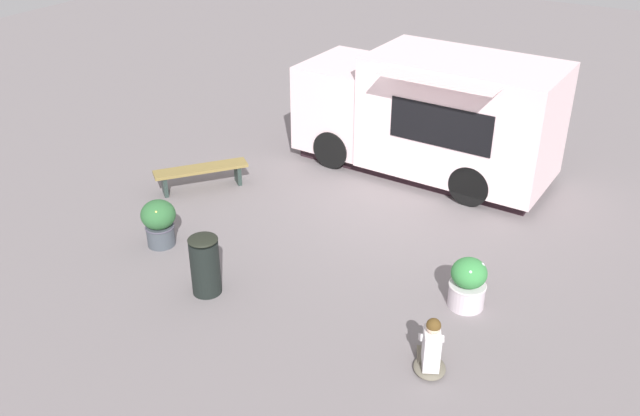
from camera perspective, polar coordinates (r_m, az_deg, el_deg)
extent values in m
plane|color=slate|center=(13.55, 7.04, -0.03)|extent=(40.00, 40.00, 0.00)
cube|color=white|center=(14.35, 11.53, 7.40)|extent=(2.21, 3.84, 2.32)
cube|color=white|center=(15.53, 2.17, 8.68)|extent=(2.05, 1.69, 1.84)
cube|color=black|center=(15.82, -0.30, 10.31)|extent=(1.66, 0.09, 0.70)
cube|color=black|center=(13.39, 9.85, 6.63)|extent=(0.10, 2.07, 0.81)
cube|color=silver|center=(12.81, 9.68, 10.30)|extent=(0.68, 2.28, 0.03)
cube|color=black|center=(15.13, 8.25, 3.58)|extent=(1.85, 5.17, 0.23)
cylinder|color=black|center=(16.45, 4.45, 7.04)|extent=(0.25, 0.83, 0.83)
cylinder|color=black|center=(14.96, 0.99, 4.85)|extent=(0.25, 0.83, 0.83)
cylinder|color=black|center=(15.34, 14.84, 4.47)|extent=(0.25, 0.83, 0.83)
cylinder|color=black|center=(13.73, 12.23, 1.85)|extent=(0.25, 0.83, 0.83)
ellipsoid|color=#6A6454|center=(9.77, 8.99, -12.82)|extent=(0.66, 0.63, 0.10)
cube|color=#6A6454|center=(9.92, 9.51, -12.02)|extent=(0.37, 0.26, 0.11)
cube|color=#6A6454|center=(9.90, 8.33, -12.00)|extent=(0.37, 0.26, 0.11)
cube|color=silver|center=(9.56, 9.14, -11.36)|extent=(0.42, 0.36, 0.55)
sphere|color=beige|center=(9.33, 9.32, -9.62)|extent=(0.19, 0.19, 0.19)
sphere|color=brown|center=(9.31, 9.33, -9.51)|extent=(0.20, 0.20, 0.20)
cube|color=silver|center=(9.63, 9.78, -10.49)|extent=(0.35, 0.24, 0.29)
cube|color=silver|center=(9.61, 8.45, -10.47)|extent=(0.35, 0.24, 0.29)
cylinder|color=#DDAB5B|center=(9.80, 9.01, -10.22)|extent=(0.34, 0.30, 0.08)
cube|color=orange|center=(9.79, 9.02, -10.15)|extent=(0.27, 0.23, 0.02)
cylinder|color=silver|center=(10.94, 11.95, -7.00)|extent=(0.55, 0.55, 0.40)
torus|color=silver|center=(10.83, 12.05, -6.21)|extent=(0.58, 0.58, 0.04)
ellipsoid|color=#3B8E45|center=(10.71, 12.17, -5.25)|extent=(0.55, 0.55, 0.46)
sphere|color=white|center=(10.87, 11.88, -4.43)|extent=(0.09, 0.09, 0.09)
sphere|color=white|center=(10.55, 11.28, -5.13)|extent=(0.07, 0.07, 0.07)
sphere|color=white|center=(10.81, 11.67, -4.28)|extent=(0.07, 0.07, 0.07)
sphere|color=white|center=(10.49, 12.27, -5.19)|extent=(0.08, 0.08, 0.08)
sphere|color=white|center=(10.67, 13.16, -4.63)|extent=(0.09, 0.09, 0.09)
cylinder|color=#434952|center=(12.53, -12.96, -2.19)|extent=(0.48, 0.48, 0.38)
torus|color=#4A4656|center=(12.44, -13.05, -1.50)|extent=(0.51, 0.51, 0.04)
ellipsoid|color=#306736|center=(12.32, -13.17, -0.53)|extent=(0.60, 0.60, 0.51)
sphere|color=#F9DB5B|center=(12.09, -12.77, -0.59)|extent=(0.06, 0.06, 0.06)
sphere|color=#EDE25A|center=(12.34, -12.03, -0.20)|extent=(0.07, 0.07, 0.07)
sphere|color=#F9D554|center=(12.08, -13.31, -0.36)|extent=(0.08, 0.08, 0.08)
sphere|color=#F9E75D|center=(12.11, -13.75, -0.57)|extent=(0.07, 0.07, 0.07)
cube|color=olive|center=(14.22, -9.77, 3.20)|extent=(1.72, 1.49, 0.06)
cube|color=#293833|center=(14.45, -6.78, 2.83)|extent=(0.28, 0.31, 0.41)
cube|color=#293833|center=(14.23, -12.66, 1.86)|extent=(0.28, 0.31, 0.41)
cylinder|color=black|center=(11.00, -9.41, -4.83)|extent=(0.46, 0.46, 0.92)
ellipsoid|color=black|center=(10.74, -9.63, -2.59)|extent=(0.47, 0.47, 0.10)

